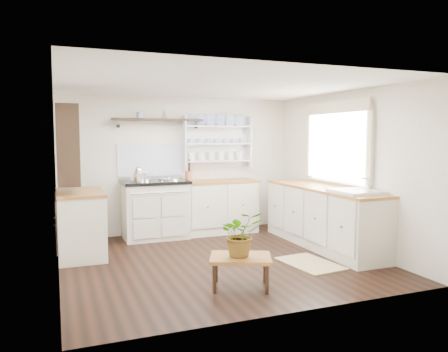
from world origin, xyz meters
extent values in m
cube|color=black|center=(0.00, 0.00, 0.00)|extent=(4.00, 3.80, 0.01)
cube|color=beige|center=(0.00, 1.90, 1.15)|extent=(4.00, 0.02, 2.30)
cube|color=beige|center=(2.00, 0.00, 1.15)|extent=(0.02, 3.80, 2.30)
cube|color=beige|center=(-2.00, 0.00, 1.15)|extent=(0.02, 3.80, 2.30)
cube|color=white|center=(0.00, 0.00, 2.30)|extent=(4.00, 3.80, 0.01)
cube|color=white|center=(1.96, 0.15, 1.50)|extent=(0.04, 1.40, 1.00)
cube|color=white|center=(1.94, 0.15, 1.50)|extent=(0.02, 1.50, 1.10)
cube|color=beige|center=(1.92, 0.15, 2.08)|extent=(0.04, 1.55, 0.18)
cube|color=beige|center=(-0.51, 1.57, 0.44)|extent=(1.01, 0.66, 0.89)
cube|color=black|center=(-0.51, 1.57, 0.91)|extent=(1.05, 0.70, 0.05)
cylinder|color=silver|center=(-0.74, 1.57, 0.95)|extent=(0.34, 0.34, 0.03)
cylinder|color=silver|center=(-0.28, 1.57, 0.95)|extent=(0.34, 0.34, 0.03)
cylinder|color=silver|center=(-0.51, 1.20, 0.79)|extent=(0.91, 0.02, 0.02)
cube|color=beige|center=(0.60, 1.60, 0.44)|extent=(1.25, 0.60, 0.88)
cube|color=brown|center=(0.60, 1.60, 0.88)|extent=(1.27, 0.63, 0.04)
cube|color=beige|center=(1.70, 0.10, 0.44)|extent=(0.60, 2.40, 0.88)
cube|color=brown|center=(1.70, 0.10, 0.88)|extent=(0.62, 2.43, 0.04)
cube|color=white|center=(1.70, -0.65, 0.80)|extent=(0.55, 0.60, 0.28)
cylinder|color=silver|center=(1.90, -0.65, 1.00)|extent=(0.02, 0.02, 0.22)
cube|color=beige|center=(-1.70, 0.90, 0.44)|extent=(0.60, 1.10, 0.88)
cube|color=brown|center=(-1.70, 0.90, 0.88)|extent=(0.62, 1.13, 0.04)
cube|color=white|center=(0.65, 1.88, 1.55)|extent=(1.20, 0.03, 0.90)
cube|color=white|center=(0.65, 1.79, 1.55)|extent=(1.20, 0.22, 0.02)
cylinder|color=navy|center=(0.65, 1.80, 1.82)|extent=(0.20, 0.02, 0.20)
cube|color=black|center=(-0.40, 1.77, 1.92)|extent=(1.50, 0.24, 0.04)
cone|color=black|center=(-1.05, 1.84, 1.81)|extent=(0.06, 0.20, 0.06)
cone|color=black|center=(0.25, 1.84, 1.81)|extent=(0.06, 0.20, 0.06)
cube|color=black|center=(-1.84, 0.90, 1.55)|extent=(0.28, 0.80, 1.05)
cylinder|color=#AE543F|center=(0.09, 1.68, 0.98)|extent=(0.13, 0.13, 0.15)
cube|color=brown|center=(-0.16, -1.10, 0.33)|extent=(0.78, 0.68, 0.04)
cylinder|color=black|center=(-0.48, -1.16, 0.16)|extent=(0.04, 0.04, 0.31)
cylinder|color=black|center=(-0.34, -0.83, 0.16)|extent=(0.04, 0.04, 0.31)
cylinder|color=black|center=(0.02, -1.38, 0.16)|extent=(0.04, 0.04, 0.31)
cylinder|color=black|center=(0.17, -1.05, 0.16)|extent=(0.04, 0.04, 0.31)
imported|color=#3F7233|center=(-0.16, -1.10, 0.60)|extent=(0.48, 0.43, 0.49)
cube|color=#8D7B52|center=(1.03, -0.62, 0.01)|extent=(0.64, 0.91, 0.02)
camera|label=1|loc=(-2.00, -5.35, 1.65)|focal=35.00mm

